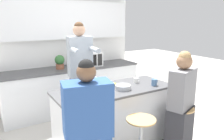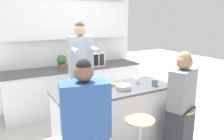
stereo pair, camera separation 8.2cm
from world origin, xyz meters
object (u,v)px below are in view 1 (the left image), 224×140
at_px(kitchen_island, 115,117).
at_px(microwave, 87,59).
at_px(person_seated_near, 181,108).
at_px(cooking_pot, 95,83).
at_px(fruit_bowl, 71,100).
at_px(coffee_cup_far, 136,80).
at_px(banana_bunch, 114,84).
at_px(coffee_cup_near, 154,82).
at_px(person_cooking, 81,79).
at_px(potted_plant, 60,62).
at_px(bar_stool_rightmost, 180,129).
at_px(person_wrapped_blanket, 88,133).

relative_size(kitchen_island, microwave, 3.07).
height_order(person_seated_near, cooking_pot, person_seated_near).
xyz_separation_m(cooking_pot, fruit_bowl, (-0.49, -0.35, -0.04)).
relative_size(fruit_bowl, coffee_cup_far, 1.95).
relative_size(coffee_cup_far, microwave, 0.19).
bearing_deg(cooking_pot, fruit_bowl, -144.97).
xyz_separation_m(person_seated_near, coffee_cup_far, (-0.27, 0.66, 0.27)).
relative_size(cooking_pot, banana_bunch, 1.96).
xyz_separation_m(coffee_cup_near, coffee_cup_far, (-0.14, 0.25, -0.01)).
xyz_separation_m(person_cooking, person_seated_near, (0.92, -1.25, -0.24)).
xyz_separation_m(fruit_bowl, microwave, (1.02, 1.75, 0.12)).
relative_size(kitchen_island, potted_plant, 6.26).
distance_m(person_cooking, cooking_pot, 0.50).
height_order(cooking_pot, fruit_bowl, cooking_pot).
relative_size(person_cooking, coffee_cup_near, 15.86).
distance_m(kitchen_island, bar_stool_rightmost, 0.92).
height_order(person_cooking, microwave, person_cooking).
bearing_deg(banana_bunch, coffee_cup_near, -31.03).
xyz_separation_m(kitchen_island, coffee_cup_far, (0.42, 0.05, 0.48)).
height_order(fruit_bowl, coffee_cup_near, coffee_cup_near).
height_order(person_seated_near, banana_bunch, person_seated_near).
relative_size(bar_stool_rightmost, coffee_cup_far, 6.40).
bearing_deg(person_seated_near, bar_stool_rightmost, -129.03).
bearing_deg(kitchen_island, person_cooking, 110.24).
bearing_deg(microwave, coffee_cup_far, -85.26).
xyz_separation_m(person_wrapped_blanket, cooking_pot, (0.47, 0.75, 0.27)).
distance_m(coffee_cup_near, banana_bunch, 0.59).
height_order(person_cooking, potted_plant, person_cooking).
bearing_deg(bar_stool_rightmost, potted_plant, 113.30).
relative_size(cooking_pot, potted_plant, 1.09).
distance_m(person_seated_near, coffee_cup_far, 0.76).
xyz_separation_m(person_seated_near, microwave, (-0.39, 2.15, 0.38)).
distance_m(person_wrapped_blanket, coffee_cup_far, 1.32).
bearing_deg(fruit_bowl, person_cooking, 59.99).
bearing_deg(banana_bunch, coffee_cup_far, -9.44).
xyz_separation_m(person_cooking, coffee_cup_near, (0.80, -0.83, 0.04)).
height_order(person_wrapped_blanket, banana_bunch, person_wrapped_blanket).
distance_m(cooking_pot, fruit_bowl, 0.60).
bearing_deg(person_wrapped_blanket, banana_bunch, 56.35).
xyz_separation_m(person_cooking, fruit_bowl, (-0.49, -0.84, 0.02)).
xyz_separation_m(person_cooking, potted_plant, (-0.03, 0.95, 0.13)).
bearing_deg(person_seated_near, banana_bunch, 111.78).
bearing_deg(bar_stool_rightmost, banana_bunch, 130.83).
relative_size(kitchen_island, person_cooking, 0.95).
distance_m(kitchen_island, coffee_cup_near, 0.77).
bearing_deg(microwave, person_seated_near, -79.72).
relative_size(person_seated_near, banana_bunch, 9.57).
distance_m(cooking_pot, coffee_cup_near, 0.86).
xyz_separation_m(kitchen_island, coffee_cup_near, (0.56, -0.19, 0.49)).
bearing_deg(bar_stool_rightmost, microwave, 100.16).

